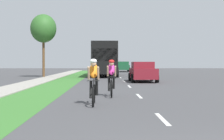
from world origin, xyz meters
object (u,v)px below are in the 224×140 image
(cyclist_lead, at_px, (94,81))
(bus_black, at_px, (105,58))
(cyclist_trailing, at_px, (111,78))
(pickup_dark_green, at_px, (123,67))
(street_tree_near, at_px, (43,29))
(sedan_maroon, at_px, (143,72))

(cyclist_lead, relative_size, bus_black, 0.15)
(cyclist_trailing, bearing_deg, pickup_dark_green, 86.17)
(street_tree_near, bearing_deg, cyclist_trailing, -70.44)
(cyclist_lead, xyz_separation_m, cyclist_trailing, (0.66, 2.71, 0.00))
(cyclist_trailing, xyz_separation_m, pickup_dark_green, (2.49, 37.26, 0.02))
(bus_black, xyz_separation_m, pickup_dark_green, (2.83, 15.82, -1.15))
(bus_black, height_order, street_tree_near, street_tree_near)
(pickup_dark_green, bearing_deg, bus_black, -100.14)
(bus_black, bearing_deg, cyclist_trailing, -89.10)
(cyclist_lead, bearing_deg, sedan_maroon, 76.33)
(street_tree_near, bearing_deg, bus_black, 30.62)
(cyclist_trailing, height_order, pickup_dark_green, pickup_dark_green)
(cyclist_lead, bearing_deg, cyclist_trailing, 76.36)
(cyclist_trailing, distance_m, sedan_maroon, 10.98)
(cyclist_lead, height_order, cyclist_trailing, same)
(bus_black, bearing_deg, cyclist_lead, -90.76)
(cyclist_lead, distance_m, pickup_dark_green, 40.09)
(street_tree_near, bearing_deg, cyclist_lead, -74.54)
(sedan_maroon, bearing_deg, cyclist_trailing, -103.67)
(pickup_dark_green, bearing_deg, cyclist_lead, -94.51)
(cyclist_lead, height_order, street_tree_near, street_tree_near)
(sedan_maroon, relative_size, street_tree_near, 0.69)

